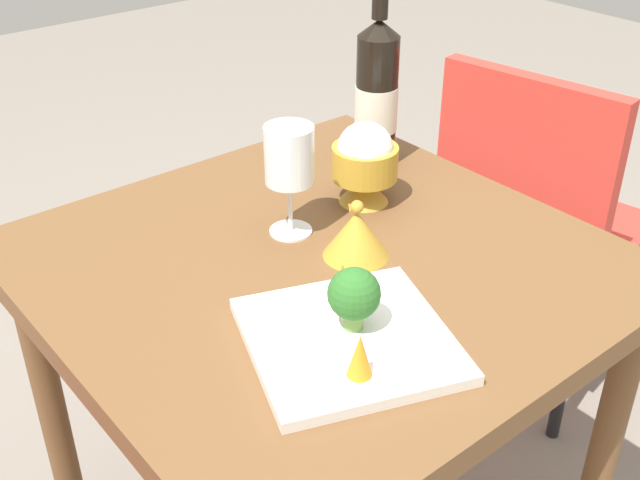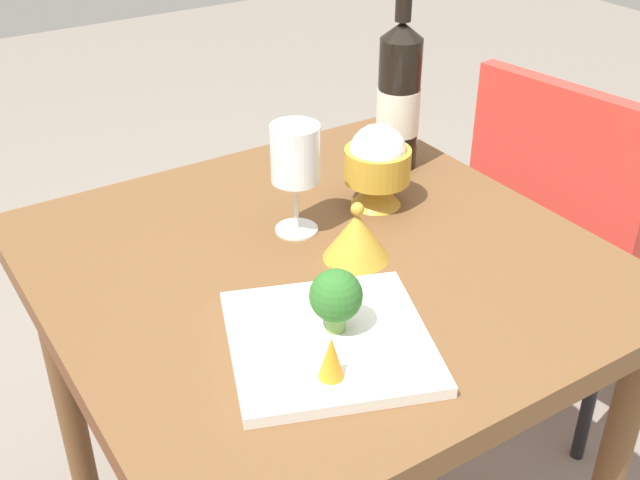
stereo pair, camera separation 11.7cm
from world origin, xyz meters
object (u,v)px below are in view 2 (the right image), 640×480
Objects in this scene: broccoli_floret at (336,297)px; rice_bowl_lid at (357,236)px; rice_bowl at (377,164)px; serving_plate at (329,341)px; carrot_garnish_left at (331,357)px; chair_by_wall at (567,220)px; wine_bottle at (399,96)px; wine_glass at (295,157)px; carrot_garnish_right at (331,283)px.

rice_bowl_lid is at bearing -42.62° from broccoli_floret.
rice_bowl reaches higher than serving_plate.
carrot_garnish_left is (-0.34, 0.31, -0.03)m from rice_bowl.
chair_by_wall is 2.53× the size of wine_bottle.
carrot_garnish_left is (-0.07, 0.04, 0.04)m from serving_plate.
broccoli_floret reaches higher than serving_plate.
rice_bowl_lid is 1.17× the size of broccoli_floret.
carrot_garnish_left is (-0.34, 0.16, -0.08)m from wine_glass.
broccoli_floret reaches higher than rice_bowl_lid.
rice_bowl is 1.42× the size of rice_bowl_lid.
serving_plate is 0.06m from broccoli_floret.
serving_plate is (-0.38, 0.39, -0.13)m from wine_bottle.
rice_bowl reaches higher than broccoli_floret.
rice_bowl_lid is (-0.14, 0.66, 0.25)m from chair_by_wall.
wine_bottle is at bearing -46.16° from serving_plate.
broccoli_floret is 0.09m from carrot_garnish_left.
wine_glass is 0.23m from carrot_garnish_right.
rice_bowl is at bearing -96.04° from chair_by_wall.
chair_by_wall is 0.84m from carrot_garnish_right.
carrot_garnish_left is (-0.44, 0.43, -0.09)m from wine_bottle.
broccoli_floret is (-0.26, 0.10, -0.06)m from wine_glass.
carrot_garnish_right is (-0.31, 0.35, -0.09)m from wine_bottle.
wine_glass is at bearing -24.92° from carrot_garnish_left.
rice_bowl_lid is at bearing -49.41° from carrot_garnish_right.
rice_bowl is 0.31m from carrot_garnish_right.
chair_by_wall reaches higher than serving_plate.
rice_bowl is 0.37m from broccoli_floret.
rice_bowl is at bearing -47.52° from carrot_garnish_right.
carrot_garnish_right is (0.06, -0.03, -0.02)m from broccoli_floret.
wine_glass is (-0.11, 0.28, -0.00)m from wine_bottle.
broccoli_floret is at bearing 158.98° from wine_glass.
rice_bowl_lid is (-0.22, 0.24, -0.10)m from wine_bottle.
rice_bowl_lid is at bearing 132.47° from wine_bottle.
carrot_garnish_right is (0.07, -0.04, 0.04)m from serving_plate.
rice_bowl_lid is 0.31× the size of serving_plate.
broccoli_floret is (-0.37, 0.38, -0.07)m from wine_bottle.
chair_by_wall is 0.96m from carrot_garnish_left.
serving_plate is 5.55× the size of carrot_garnish_left.
rice_bowl is 2.56× the size of carrot_garnish_right.
rice_bowl is (-0.02, 0.54, 0.28)m from chair_by_wall.
wine_glass is 0.17m from rice_bowl.
serving_plate is at bearing 135.94° from rice_bowl_lid.
rice_bowl_lid is 0.20m from broccoli_floret.
chair_by_wall is at bearing -69.98° from broccoli_floret.
chair_by_wall reaches higher than carrot_garnish_left.
wine_bottle is 0.48m from carrot_garnish_right.
rice_bowl reaches higher than rice_bowl_lid.
wine_bottle reaches higher than broccoli_floret.
chair_by_wall is 0.89m from broccoli_floret.
broccoli_floret is (-0.15, 0.13, 0.03)m from rice_bowl_lid.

